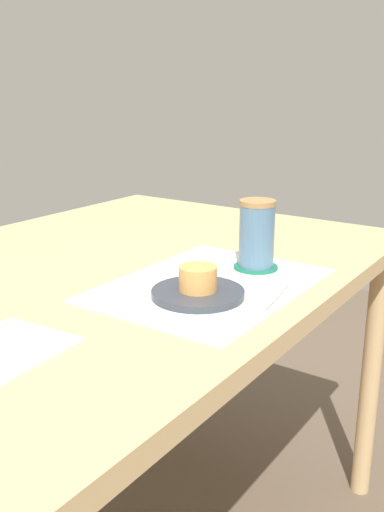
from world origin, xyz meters
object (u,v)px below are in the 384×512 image
(pastry_plate, at_px, (198,293))
(coffee_mug, at_px, (257,233))
(pastry, at_px, (198,278))
(dining_table, at_px, (109,298))

(pastry_plate, bearing_deg, coffee_mug, -1.57)
(coffee_mug, bearing_deg, pastry_plate, 178.43)
(pastry_plate, distance_m, pastry, 0.03)
(dining_table, xyz_separation_m, coffee_mug, (0.14, -0.27, 0.15))
(pastry, bearing_deg, pastry_plate, 0.00)
(pastry, relative_size, coffee_mug, 0.49)
(pastry_plate, xyz_separation_m, pastry, (0.00, 0.00, 0.03))
(dining_table, relative_size, coffee_mug, 9.57)
(coffee_mug, bearing_deg, pastry, 178.43)
(dining_table, xyz_separation_m, pastry, (-0.06, -0.26, 0.11))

